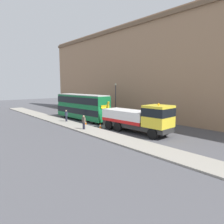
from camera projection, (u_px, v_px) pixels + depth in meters
The scene contains 10 objects.
ground_plane at pixel (110, 125), 28.86m from camera, with size 120.00×120.00×0.00m, color #4C4C51.
near_kerb at pixel (84, 129), 26.17m from camera, with size 60.00×2.80×0.15m, color gray.
building_facade at pixel (149, 69), 32.95m from camera, with size 60.00×1.50×16.00m.
recovery_tow_truck at pixel (138, 118), 23.93m from camera, with size 10.21×3.21×3.67m.
double_decker_bus at pixel (82, 106), 32.98m from camera, with size 11.16×3.26×4.06m.
pedestrian_onlooker at pixel (66, 116), 30.84m from camera, with size 0.42×0.48×1.71m.
pedestrian_bystander at pixel (84, 122), 25.42m from camera, with size 0.43×0.34×1.71m.
traffic_cone_near_bus at pixel (86, 123), 28.74m from camera, with size 0.36×0.36×0.72m.
traffic_cone_midway at pixel (100, 126), 26.45m from camera, with size 0.36×0.36×0.72m.
street_lamp at pixel (116, 97), 36.32m from camera, with size 0.36×0.36×5.83m.
Camera 1 is at (21.88, -18.07, 5.61)m, focal length 33.16 mm.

